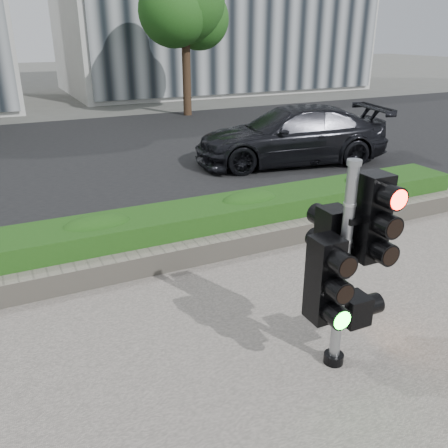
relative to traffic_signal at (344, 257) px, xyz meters
name	(u,v)px	position (x,y,z in m)	size (l,w,h in m)	color
ground	(242,328)	(-0.62, 1.04, -1.32)	(120.00, 120.00, 0.00)	#51514C
road	(87,155)	(-0.62, 11.04, -1.31)	(60.00, 13.00, 0.02)	black
curb	(160,234)	(-0.62, 4.19, -1.26)	(60.00, 0.25, 0.12)	gray
stone_wall	(185,254)	(-0.62, 2.94, -1.12)	(12.00, 0.32, 0.34)	gray
hedge	(171,230)	(-0.62, 3.59, -0.95)	(12.00, 1.00, 0.68)	#3A7724
tree_right	(184,5)	(4.86, 16.60, 3.17)	(4.10, 3.58, 6.53)	black
traffic_signal	(344,257)	(0.00, 0.00, 0.00)	(0.80, 0.59, 2.33)	black
car_dark	(291,135)	(4.38, 7.59, -0.52)	(2.17, 5.34, 1.55)	black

